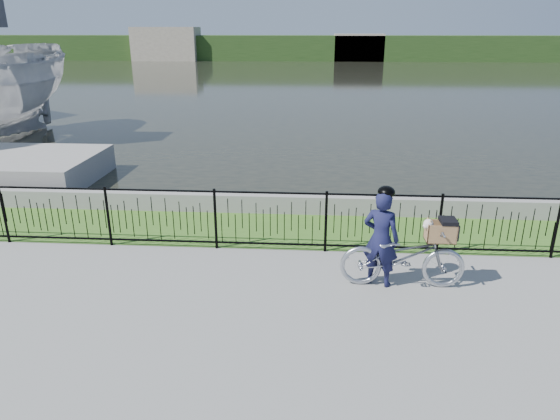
{
  "coord_description": "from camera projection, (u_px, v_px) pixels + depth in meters",
  "views": [
    {
      "loc": [
        0.75,
        -6.74,
        3.83
      ],
      "look_at": [
        0.22,
        1.0,
        1.0
      ],
      "focal_mm": 32.0,
      "sensor_mm": 36.0,
      "label": 1
    }
  ],
  "objects": [
    {
      "name": "fence",
      "position": [
        270.0,
        220.0,
        8.98
      ],
      "size": [
        14.0,
        0.06,
        1.15
      ],
      "primitive_type": null,
      "color": "black",
      "rests_on": "ground"
    },
    {
      "name": "cyclist",
      "position": [
        381.0,
        237.0,
        7.69
      ],
      "size": [
        0.66,
        0.55,
        1.62
      ],
      "color": "#141638",
      "rests_on": "ground"
    },
    {
      "name": "far_building_right",
      "position": [
        359.0,
        48.0,
        61.57
      ],
      "size": [
        6.0,
        3.0,
        3.2
      ],
      "primitive_type": "cube",
      "color": "gray",
      "rests_on": "ground"
    },
    {
      "name": "quay_wall",
      "position": [
        278.0,
        204.0,
        10.99
      ],
      "size": [
        60.0,
        0.3,
        0.4
      ],
      "primitive_type": "cube",
      "color": "gray",
      "rests_on": "ground"
    },
    {
      "name": "grass_strip",
      "position": [
        275.0,
        229.0,
        10.12
      ],
      "size": [
        60.0,
        2.0,
        0.01
      ],
      "primitive_type": "cube",
      "color": "#3F6C22",
      "rests_on": "ground"
    },
    {
      "name": "ground",
      "position": [
        261.0,
        293.0,
        7.68
      ],
      "size": [
        120.0,
        120.0,
        0.0
      ],
      "primitive_type": "plane",
      "color": "gray",
      "rests_on": "ground"
    },
    {
      "name": "far_building_left",
      "position": [
        167.0,
        44.0,
        62.52
      ],
      "size": [
        8.0,
        4.0,
        4.0
      ],
      "primitive_type": "cube",
      "color": "gray",
      "rests_on": "ground"
    },
    {
      "name": "water",
      "position": [
        306.0,
        81.0,
        38.61
      ],
      "size": [
        120.0,
        120.0,
        0.0
      ],
      "primitive_type": "plane",
      "color": "black",
      "rests_on": "ground"
    },
    {
      "name": "bicycle_rig",
      "position": [
        403.0,
        255.0,
        7.74
      ],
      "size": [
        1.92,
        0.67,
        1.16
      ],
      "color": "#A7ABB3",
      "rests_on": "ground"
    },
    {
      "name": "far_treeline",
      "position": [
        310.0,
        48.0,
        63.4
      ],
      "size": [
        120.0,
        6.0,
        3.0
      ],
      "primitive_type": "cube",
      "color": "#29461B",
      "rests_on": "ground"
    }
  ]
}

